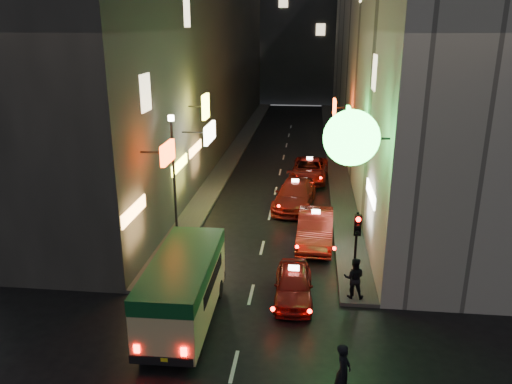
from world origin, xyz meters
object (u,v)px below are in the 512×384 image
(taxi_near, at_px, (293,282))
(pedestrian_crossing, at_px, (343,368))
(lamp_post, at_px, (174,171))
(minibus, at_px, (183,283))
(traffic_light, at_px, (357,237))

(taxi_near, height_order, pedestrian_crossing, pedestrian_crossing)
(taxi_near, relative_size, lamp_post, 0.75)
(taxi_near, bearing_deg, pedestrian_crossing, -73.18)
(minibus, height_order, pedestrian_crossing, minibus)
(pedestrian_crossing, relative_size, traffic_light, 0.56)
(minibus, xyz_separation_m, taxi_near, (3.82, 2.08, -0.86))
(minibus, relative_size, pedestrian_crossing, 3.00)
(minibus, xyz_separation_m, lamp_post, (-2.06, 6.72, 2.13))
(minibus, height_order, taxi_near, minibus)
(pedestrian_crossing, height_order, traffic_light, traffic_light)
(traffic_light, height_order, lamp_post, lamp_post)
(pedestrian_crossing, bearing_deg, minibus, 74.75)
(minibus, distance_m, traffic_light, 6.61)
(minibus, bearing_deg, taxi_near, 28.55)
(pedestrian_crossing, bearing_deg, traffic_light, 8.43)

